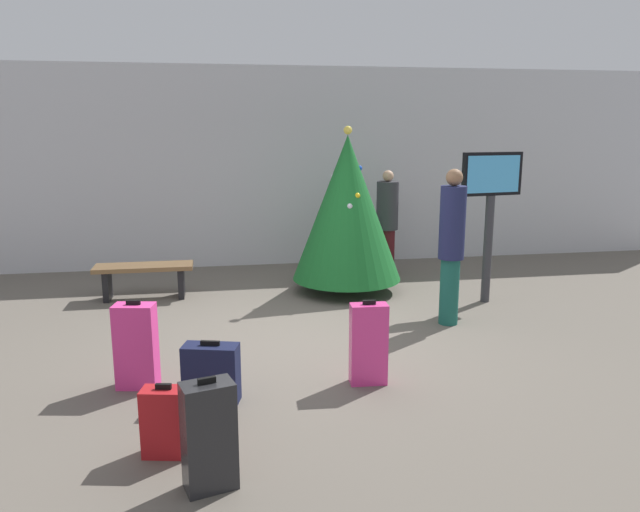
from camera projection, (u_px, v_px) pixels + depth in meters
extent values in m
plane|color=#665E54|center=(303.00, 339.00, 6.91)|extent=(16.00, 16.00, 0.00)
cube|color=silver|center=(269.00, 167.00, 10.40)|extent=(16.00, 0.20, 3.36)
cylinder|color=#4C3319|center=(346.00, 285.00, 8.90)|extent=(0.12, 0.12, 0.19)
cone|color=#196628|center=(347.00, 208.00, 8.66)|extent=(1.57, 1.57, 2.06)
sphere|color=#F2D84C|center=(348.00, 130.00, 8.43)|extent=(0.12, 0.12, 0.12)
sphere|color=yellow|center=(357.00, 196.00, 8.36)|extent=(0.08, 0.08, 0.08)
sphere|color=blue|center=(359.00, 168.00, 8.54)|extent=(0.08, 0.08, 0.08)
sphere|color=silver|center=(350.00, 206.00, 8.31)|extent=(0.08, 0.08, 0.08)
sphere|color=silver|center=(334.00, 176.00, 8.66)|extent=(0.08, 0.08, 0.08)
cylinder|color=#333338|center=(488.00, 249.00, 8.24)|extent=(0.12, 0.12, 1.47)
cube|color=black|center=(492.00, 174.00, 8.03)|extent=(0.87, 0.20, 0.57)
cube|color=#4CB2F2|center=(494.00, 174.00, 7.98)|extent=(0.78, 0.12, 0.49)
cube|color=brown|center=(144.00, 267.00, 8.45)|extent=(1.34, 0.44, 0.06)
cube|color=black|center=(107.00, 285.00, 8.42)|extent=(0.08, 0.35, 0.42)
cube|color=black|center=(181.00, 282.00, 8.59)|extent=(0.08, 0.35, 0.42)
cylinder|color=#4C1419|center=(386.00, 251.00, 9.96)|extent=(0.27, 0.27, 0.73)
cylinder|color=#333338|center=(387.00, 206.00, 9.80)|extent=(0.49, 0.49, 0.78)
sphere|color=tan|center=(388.00, 176.00, 9.70)|extent=(0.18, 0.18, 0.18)
cylinder|color=#19594C|center=(449.00, 291.00, 7.36)|extent=(0.23, 0.23, 0.82)
cylinder|color=#1E234C|center=(452.00, 223.00, 7.19)|extent=(0.33, 0.33, 0.87)
sphere|color=#8C6647|center=(454.00, 177.00, 7.08)|extent=(0.20, 0.20, 0.20)
cube|color=#E5388C|center=(136.00, 346.00, 5.56)|extent=(0.40, 0.27, 0.79)
cube|color=black|center=(133.00, 303.00, 5.47)|extent=(0.13, 0.05, 0.04)
cube|color=#E5388C|center=(368.00, 344.00, 5.65)|extent=(0.35, 0.19, 0.77)
cube|color=black|center=(369.00, 302.00, 5.56)|extent=(0.12, 0.04, 0.04)
cube|color=#B2191E|center=(165.00, 422.00, 4.42)|extent=(0.36, 0.25, 0.52)
cube|color=black|center=(163.00, 386.00, 4.36)|extent=(0.12, 0.05, 0.04)
cube|color=#141938|center=(211.00, 374.00, 5.28)|extent=(0.52, 0.34, 0.52)
cube|color=black|center=(210.00, 343.00, 5.22)|extent=(0.17, 0.07, 0.04)
cube|color=#232326|center=(209.00, 436.00, 3.99)|extent=(0.38, 0.30, 0.74)
cube|color=black|center=(207.00, 380.00, 3.91)|extent=(0.12, 0.06, 0.04)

